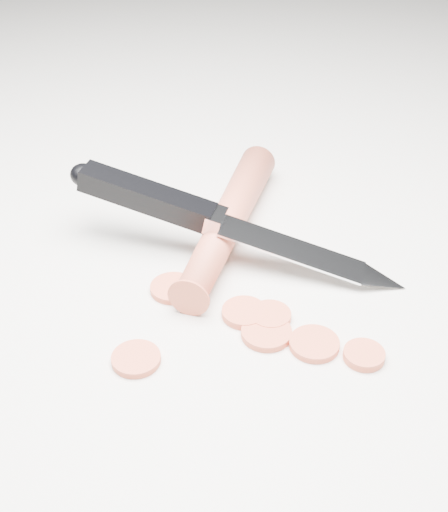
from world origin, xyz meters
name	(u,v)px	position (x,y,z in m)	size (l,w,h in m)	color
ground	(222,294)	(0.00, 0.00, 0.00)	(2.40, 2.40, 0.00)	silver
carrot	(228,220)	(0.03, 0.08, 0.02)	(0.03, 0.03, 0.22)	#C74D35
carrot_slice_0	(136,359)	(-0.08, -0.05, 0.00)	(0.04, 0.04, 0.01)	#CE4D31
carrot_slice_1	(266,333)	(0.02, -0.06, 0.00)	(0.04, 0.04, 0.01)	#CE4D31
carrot_slice_2	(270,316)	(0.03, -0.04, 0.00)	(0.03, 0.03, 0.01)	#CE4D31
carrot_slice_3	(244,313)	(0.01, -0.03, 0.00)	(0.04, 0.04, 0.01)	#CE4D31
carrot_slice_4	(364,355)	(0.08, -0.10, 0.00)	(0.03, 0.03, 0.01)	#CE4D31
carrot_slice_5	(173,288)	(-0.04, 0.02, 0.00)	(0.04, 0.04, 0.01)	#CE4D31
carrot_slice_6	(314,344)	(0.05, -0.08, 0.00)	(0.04, 0.04, 0.01)	#CE4D31
kitchen_knife	(235,223)	(0.03, 0.04, 0.04)	(0.26, 0.19, 0.07)	silver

